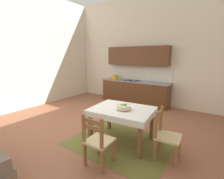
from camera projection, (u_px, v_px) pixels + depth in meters
The scene contains 9 objects.
ground_plane at pixel (93, 131), 4.12m from camera, with size 6.72×6.67×0.10m, color #935B42.
wall_back at pixel (145, 51), 6.18m from camera, with size 6.72×0.12×4.10m, color silver.
wall_left at pixel (22, 50), 5.42m from camera, with size 0.12×6.67×4.10m, color silver.
area_rug at pixel (119, 143), 3.46m from camera, with size 2.10×1.60×0.01m, color olive.
kitchen_cabinetry at pixel (135, 82), 6.27m from camera, with size 2.71×0.63×2.20m.
dining_table at pixel (122, 114), 3.42m from camera, with size 1.37×1.10×0.75m.
dining_chair_camera_side at pixel (98, 141), 2.68m from camera, with size 0.43×0.43×0.93m.
dining_chair_window_side at pixel (166, 136), 2.87m from camera, with size 0.46×0.46×0.93m.
fruit_bowl at pixel (124, 107), 3.30m from camera, with size 0.30×0.30×0.12m.
Camera 1 is at (2.57, -2.85, 1.84)m, focal length 25.61 mm.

